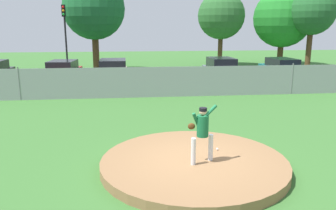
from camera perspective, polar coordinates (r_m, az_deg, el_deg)
The scene contains 16 objects.
ground_plane at distance 15.52m, azimuth 0.28°, elevation -1.63°, with size 80.00×80.00×0.00m, color #386B2D.
asphalt_strip at distance 23.80m, azimuth -2.09°, elevation 3.58°, with size 44.00×7.00×0.01m, color #2B2B2D.
pitchers_mound at distance 9.84m, azimuth 4.37°, elevation -9.77°, with size 5.31×5.31×0.27m, color olive.
pitcher_youth at distance 9.27m, azimuth 5.78°, elevation -4.07°, with size 0.82×0.39×1.62m.
baseball at distance 10.51m, azimuth 8.28°, elevation -7.35°, with size 0.07×0.07×0.07m, color white.
chainlink_fence at distance 19.23m, azimuth -1.10°, elevation 3.89°, with size 38.85×0.07×1.83m.
parked_car_champagne at distance 23.51m, azimuth -9.20°, elevation 5.34°, with size 1.99×4.46×1.76m.
parked_car_red at distance 24.54m, azimuth -17.24°, elevation 5.14°, with size 2.12×4.19×1.65m.
parked_car_slate at distance 24.77m, azimuth 8.90°, elevation 5.72°, with size 1.96×4.18×1.75m.
parked_car_teal at distance 26.14m, azimuth 18.57°, elevation 5.55°, with size 1.95×4.43×1.68m.
traffic_cone_orange at distance 27.04m, azimuth -21.37°, elevation 4.39°, with size 0.40×0.40×0.55m.
traffic_light_near at distance 28.43m, azimuth -16.95°, elevation 12.19°, with size 0.28×0.46×5.56m.
tree_bushy_near at distance 30.85m, azimuth -12.38°, elevation 15.54°, with size 5.32×5.32×8.09m.
tree_broad_left at distance 34.96m, azimuth 8.95°, elevation 14.61°, with size 4.63×4.63×7.28m.
tree_leaning_west at distance 37.03m, azimuth 18.75°, elevation 13.67°, with size 5.85×5.85×7.66m.
tree_slender_far at distance 35.46m, azimuth 23.10°, elevation 14.18°, with size 4.33×4.33×7.43m.
Camera 1 is at (-1.73, -8.90, 3.96)m, focal length 36.21 mm.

